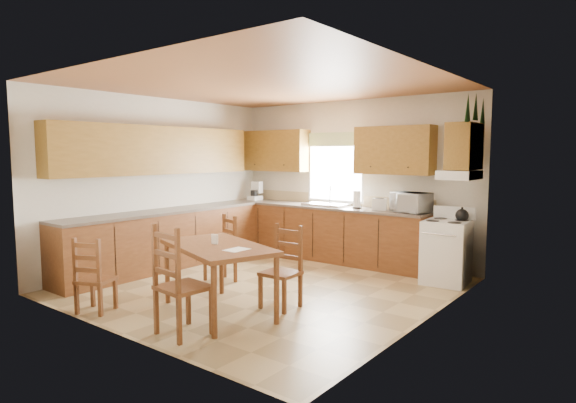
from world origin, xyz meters
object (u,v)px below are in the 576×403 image
Objects in this scene: dining_table at (218,279)px; chair_far_left at (220,249)px; stove at (446,253)px; microwave at (411,202)px; chair_far_right at (280,268)px; chair_near_right at (183,280)px; chair_near_left at (96,275)px.

dining_table is 1.37m from chair_far_left.
dining_table is at bearing -123.87° from stove.
microwave is 0.53× the size of chair_far_right.
chair_near_right is at bearing -116.27° from stove.
chair_far_left is 0.97× the size of chair_far_right.
microwave reaches higher than chair_far_left.
dining_table is at bearing -26.93° from chair_far_left.
dining_table is at bearing -67.71° from chair_near_right.
chair_far_right is (-1.15, -2.25, 0.05)m from stove.
chair_near_right is at bearing -103.47° from chair_far_right.
chair_near_right is 1.19× the size of chair_far_left.
dining_table is 1.53× the size of chair_far_right.
chair_near_left is (-2.07, -3.94, -0.64)m from microwave.
stove is 1.00× the size of chair_near_left.
chair_far_right is (0.25, 1.24, -0.07)m from chair_near_right.
chair_near_left is 0.90× the size of chair_far_right.
chair_far_left is at bearing -117.23° from microwave.
chair_near_left is 1.80m from chair_far_left.
microwave is 0.45× the size of chair_near_right.
chair_near_right is (-1.40, -3.49, 0.12)m from stove.
microwave reaches higher than chair_near_left.
chair_far_right is at bearing -95.43° from chair_near_right.
chair_near_right is at bearing 162.98° from chair_near_left.
microwave reaches higher than dining_table.
dining_table is at bearing -92.45° from microwave.
chair_far_right is (1.41, -0.39, 0.02)m from chair_far_left.
microwave is 2.93m from chair_far_left.
microwave is 0.58× the size of chair_near_left.
chair_far_left is at bearing 162.39° from chair_far_right.
chair_far_right is at bearing 2.58° from chair_far_left.
chair_near_left is 0.93× the size of chair_far_left.
chair_far_left is 1.46m from chair_far_right.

